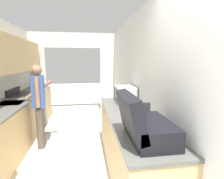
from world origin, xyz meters
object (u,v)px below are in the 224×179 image
at_px(microwave, 125,94).
at_px(range_oven, 28,112).
at_px(person, 39,104).
at_px(suitcase, 143,124).

bearing_deg(microwave, range_oven, 151.89).
xyz_separation_m(range_oven, person, (0.48, -0.86, 0.39)).
relative_size(person, suitcase, 2.47).
xyz_separation_m(person, suitcase, (1.42, -1.83, 0.21)).
distance_m(person, microwave, 1.63).
distance_m(person, suitcase, 2.32).
relative_size(range_oven, microwave, 2.21).
bearing_deg(range_oven, microwave, -28.11).
height_order(range_oven, person, person).
distance_m(range_oven, microwave, 2.44).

